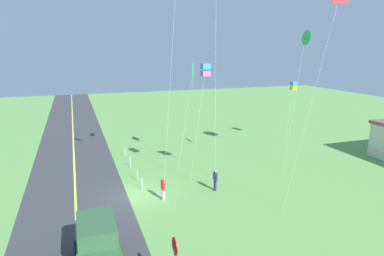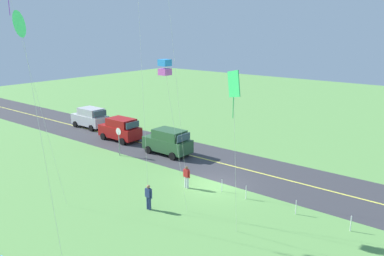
{
  "view_description": "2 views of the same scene",
  "coord_description": "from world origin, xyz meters",
  "px_view_note": "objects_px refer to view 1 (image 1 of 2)",
  "views": [
    {
      "loc": [
        22.49,
        -3.6,
        10.13
      ],
      "look_at": [
        -0.4,
        4.4,
        4.53
      ],
      "focal_mm": 31.91,
      "sensor_mm": 36.0,
      "label": 1
    },
    {
      "loc": [
        -14.9,
        21.27,
        10.83
      ],
      "look_at": [
        -1.02,
        3.97,
        5.13
      ],
      "focal_mm": 36.61,
      "sensor_mm": 36.0,
      "label": 2
    }
  ],
  "objects_px": {
    "kite_orange_near": "(205,70)",
    "kite_purple_back": "(193,73)",
    "person_adult_companion": "(215,179)",
    "car_suv_foreground": "(97,243)",
    "person_adult_near": "(163,188)",
    "kite_cyan_top": "(294,86)",
    "stop_sign": "(175,254)",
    "kite_pink_drift": "(305,38)"
  },
  "relations": [
    {
      "from": "stop_sign",
      "to": "kite_orange_near",
      "type": "distance_m",
      "value": 13.72
    },
    {
      "from": "person_adult_companion",
      "to": "kite_cyan_top",
      "type": "relative_size",
      "value": 0.24
    },
    {
      "from": "kite_purple_back",
      "to": "car_suv_foreground",
      "type": "bearing_deg",
      "value": -36.3
    },
    {
      "from": "person_adult_companion",
      "to": "kite_orange_near",
      "type": "xyz_separation_m",
      "value": [
        -1.16,
        -0.4,
        7.83
      ]
    },
    {
      "from": "person_adult_near",
      "to": "kite_orange_near",
      "type": "distance_m",
      "value": 8.75
    },
    {
      "from": "person_adult_near",
      "to": "kite_purple_back",
      "type": "distance_m",
      "value": 10.75
    },
    {
      "from": "kite_purple_back",
      "to": "kite_orange_near",
      "type": "bearing_deg",
      "value": -9.35
    },
    {
      "from": "kite_pink_drift",
      "to": "person_adult_companion",
      "type": "bearing_deg",
      "value": -88.89
    },
    {
      "from": "kite_pink_drift",
      "to": "kite_cyan_top",
      "type": "relative_size",
      "value": 1.71
    },
    {
      "from": "kite_pink_drift",
      "to": "kite_orange_near",
      "type": "xyz_separation_m",
      "value": [
        -1.03,
        -7.46,
        -2.24
      ]
    },
    {
      "from": "car_suv_foreground",
      "to": "kite_purple_back",
      "type": "distance_m",
      "value": 17.09
    },
    {
      "from": "stop_sign",
      "to": "kite_pink_drift",
      "type": "distance_m",
      "value": 18.44
    },
    {
      "from": "car_suv_foreground",
      "to": "kite_purple_back",
      "type": "bearing_deg",
      "value": 143.7
    },
    {
      "from": "kite_orange_near",
      "to": "kite_purple_back",
      "type": "height_order",
      "value": "kite_orange_near"
    },
    {
      "from": "person_adult_near",
      "to": "person_adult_companion",
      "type": "height_order",
      "value": "same"
    },
    {
      "from": "car_suv_foreground",
      "to": "kite_pink_drift",
      "type": "height_order",
      "value": "kite_pink_drift"
    },
    {
      "from": "person_adult_companion",
      "to": "kite_purple_back",
      "type": "distance_m",
      "value": 9.6
    },
    {
      "from": "car_suv_foreground",
      "to": "person_adult_near",
      "type": "height_order",
      "value": "car_suv_foreground"
    },
    {
      "from": "kite_orange_near",
      "to": "person_adult_near",
      "type": "bearing_deg",
      "value": -67.87
    },
    {
      "from": "person_adult_companion",
      "to": "kite_purple_back",
      "type": "xyz_separation_m",
      "value": [
        -6.2,
        0.43,
        7.32
      ]
    },
    {
      "from": "person_adult_near",
      "to": "kite_orange_near",
      "type": "relative_size",
      "value": 0.17
    },
    {
      "from": "person_adult_near",
      "to": "kite_pink_drift",
      "type": "relative_size",
      "value": 0.14
    },
    {
      "from": "kite_pink_drift",
      "to": "kite_cyan_top",
      "type": "xyz_separation_m",
      "value": [
        -9.25,
        5.95,
        -4.62
      ]
    },
    {
      "from": "kite_cyan_top",
      "to": "kite_purple_back",
      "type": "relative_size",
      "value": 0.75
    },
    {
      "from": "kite_cyan_top",
      "to": "person_adult_near",
      "type": "bearing_deg",
      "value": -60.34
    },
    {
      "from": "kite_cyan_top",
      "to": "stop_sign",
      "type": "bearing_deg",
      "value": -45.12
    },
    {
      "from": "kite_orange_near",
      "to": "kite_purple_back",
      "type": "bearing_deg",
      "value": 170.65
    },
    {
      "from": "kite_pink_drift",
      "to": "kite_purple_back",
      "type": "distance_m",
      "value": 9.39
    },
    {
      "from": "kite_pink_drift",
      "to": "kite_orange_near",
      "type": "bearing_deg",
      "value": -97.84
    },
    {
      "from": "person_adult_companion",
      "to": "kite_orange_near",
      "type": "bearing_deg",
      "value": -142.82
    },
    {
      "from": "stop_sign",
      "to": "kite_orange_near",
      "type": "xyz_separation_m",
      "value": [
        -10.54,
        5.44,
        6.89
      ]
    },
    {
      "from": "stop_sign",
      "to": "person_adult_companion",
      "type": "bearing_deg",
      "value": 148.11
    },
    {
      "from": "stop_sign",
      "to": "kite_pink_drift",
      "type": "bearing_deg",
      "value": 126.43
    },
    {
      "from": "kite_orange_near",
      "to": "kite_purple_back",
      "type": "distance_m",
      "value": 5.13
    },
    {
      "from": "car_suv_foreground",
      "to": "kite_orange_near",
      "type": "relative_size",
      "value": 0.48
    },
    {
      "from": "person_adult_near",
      "to": "kite_cyan_top",
      "type": "height_order",
      "value": "kite_cyan_top"
    },
    {
      "from": "person_adult_near",
      "to": "kite_pink_drift",
      "type": "xyz_separation_m",
      "value": [
        -0.45,
        11.07,
        10.07
      ]
    },
    {
      "from": "kite_orange_near",
      "to": "kite_purple_back",
      "type": "relative_size",
      "value": 1.02
    },
    {
      "from": "kite_pink_drift",
      "to": "kite_orange_near",
      "type": "height_order",
      "value": "kite_pink_drift"
    },
    {
      "from": "car_suv_foreground",
      "to": "kite_purple_back",
      "type": "xyz_separation_m",
      "value": [
        -12.55,
        9.22,
        7.03
      ]
    },
    {
      "from": "car_suv_foreground",
      "to": "kite_orange_near",
      "type": "xyz_separation_m",
      "value": [
        -7.52,
        8.39,
        7.54
      ]
    },
    {
      "from": "kite_purple_back",
      "to": "kite_cyan_top",
      "type": "bearing_deg",
      "value": 104.22
    }
  ]
}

